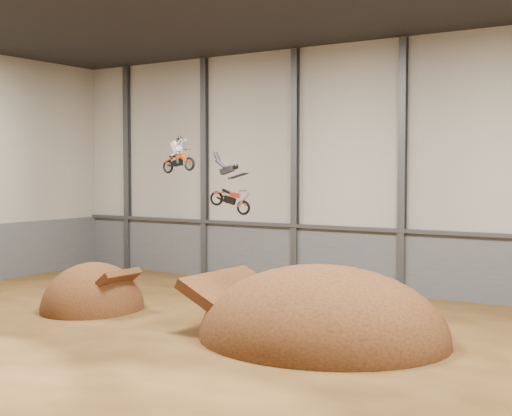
{
  "coord_description": "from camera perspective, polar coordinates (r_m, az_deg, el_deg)",
  "views": [
    {
      "loc": [
        17.52,
        -21.81,
        6.8
      ],
      "look_at": [
        0.89,
        4.0,
        5.19
      ],
      "focal_mm": 50.0,
      "sensor_mm": 36.0,
      "label": 1
    }
  ],
  "objects": [
    {
      "name": "landing_ramp",
      "position": [
        29.36,
        5.29,
        -10.4
      ],
      "size": [
        10.4,
        9.2,
        6.0
      ],
      "primitive_type": "ellipsoid",
      "color": "#3A1E0E",
      "rests_on": "ground"
    },
    {
      "name": "steel_column_1",
      "position": [
        45.8,
        -4.14,
        3.25
      ],
      "size": [
        0.4,
        0.36,
        13.9
      ],
      "primitive_type": "cube",
      "color": "#47494F",
      "rests_on": "ground"
    },
    {
      "name": "takeoff_ramp",
      "position": [
        36.08,
        -12.91,
        -7.94
      ],
      "size": [
        4.65,
        5.37,
        4.65
      ],
      "primitive_type": "ellipsoid",
      "color": "#3A1E0E",
      "rests_on": "ground"
    },
    {
      "name": "steel_rail",
      "position": [
        40.67,
        7.18,
        -1.6
      ],
      "size": [
        39.8,
        0.35,
        0.2
      ],
      "primitive_type": "cube",
      "color": "#47494F",
      "rests_on": "lower_band_back"
    },
    {
      "name": "steel_column_3",
      "position": [
        39.26,
        11.64,
        3.23
      ],
      "size": [
        0.4,
        0.36,
        13.9
      ],
      "primitive_type": "cube",
      "color": "#47494F",
      "rests_on": "ground"
    },
    {
      "name": "floor",
      "position": [
        28.78,
        -5.91,
        -10.68
      ],
      "size": [
        40.0,
        40.0,
        0.0
      ],
      "primitive_type": "plane",
      "color": "#432A12",
      "rests_on": "ground"
    },
    {
      "name": "fmx_rider_b",
      "position": [
        30.19,
        -2.24,
        1.96
      ],
      "size": [
        3.17,
        1.09,
        2.85
      ],
      "primitive_type": null,
      "rotation": [
        0.0,
        0.28,
        0.11
      ],
      "color": "red"
    },
    {
      "name": "steel_column_2",
      "position": [
        42.13,
        3.14,
        3.27
      ],
      "size": [
        0.4,
        0.36,
        13.9
      ],
      "primitive_type": "cube",
      "color": "#47494F",
      "rests_on": "ground"
    },
    {
      "name": "fmx_rider_a",
      "position": [
        33.94,
        -6.18,
        4.44
      ],
      "size": [
        2.25,
        0.97,
        2.01
      ],
      "primitive_type": null,
      "rotation": [
        0.0,
        -0.09,
        -0.09
      ],
      "color": "red"
    },
    {
      "name": "back_wall",
      "position": [
        40.76,
        7.36,
        3.26
      ],
      "size": [
        40.0,
        0.1,
        14.0
      ],
      "primitive_type": "cube",
      "color": "#B4AD9F",
      "rests_on": "ground"
    },
    {
      "name": "steel_column_0",
      "position": [
        50.09,
        -10.26,
        3.18
      ],
      "size": [
        0.4,
        0.36,
        13.9
      ],
      "primitive_type": "cube",
      "color": "#47494F",
      "rests_on": "ground"
    },
    {
      "name": "lower_band_back",
      "position": [
        40.98,
        7.25,
        -4.1
      ],
      "size": [
        39.8,
        0.18,
        3.5
      ],
      "primitive_type": "cube",
      "color": "#595C62",
      "rests_on": "ground"
    }
  ]
}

